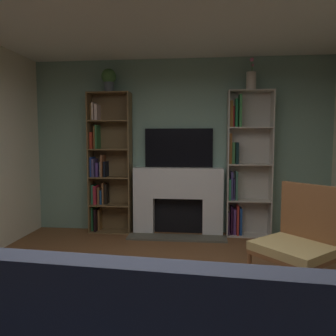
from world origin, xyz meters
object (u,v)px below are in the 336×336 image
bookshelf_left (106,166)px  vase_with_flowers (251,80)px  armchair (299,240)px  potted_plant (109,79)px  fireplace (178,199)px  tv (179,148)px  bookshelf_right (243,166)px

bookshelf_left → vase_with_flowers: size_ratio=4.74×
vase_with_flowers → armchair: size_ratio=0.44×
bookshelf_left → potted_plant: 1.38m
potted_plant → armchair: (2.39, -1.93, -1.90)m
potted_plant → vase_with_flowers: bearing=-0.0°
potted_plant → armchair: bearing=-39.0°
fireplace → tv: tv is taller
tv → vase_with_flowers: vase_with_flowers is taller
vase_with_flowers → tv: bearing=173.7°
bookshelf_right → vase_with_flowers: vase_with_flowers is taller
fireplace → tv: 0.80m
bookshelf_left → potted_plant: size_ratio=6.14×
tv → vase_with_flowers: size_ratio=2.28×
potted_plant → vase_with_flowers: 2.18m
bookshelf_right → armchair: bearing=-81.7°
potted_plant → bookshelf_right: bearing=1.4°
tv → potted_plant: potted_plant is taller
fireplace → bookshelf_right: 1.13m
fireplace → vase_with_flowers: size_ratio=3.19×
bookshelf_left → armchair: bearing=-38.8°
bookshelf_right → vase_with_flowers: 1.30m
potted_plant → vase_with_flowers: (2.18, -0.00, -0.06)m
bookshelf_right → potted_plant: (-2.10, -0.05, 1.36)m
fireplace → bookshelf_right: bookshelf_right is taller
fireplace → vase_with_flowers: bearing=-1.0°
fireplace → bookshelf_left: (-1.17, 0.03, 0.50)m
potted_plant → armchair: potted_plant is taller
bookshelf_right → armchair: size_ratio=2.10×
bookshelf_right → vase_with_flowers: (0.08, -0.05, 1.30)m
fireplace → armchair: 2.34m
fireplace → armchair: bearing=-56.4°
fireplace → potted_plant: (-1.09, -0.02, 1.88)m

